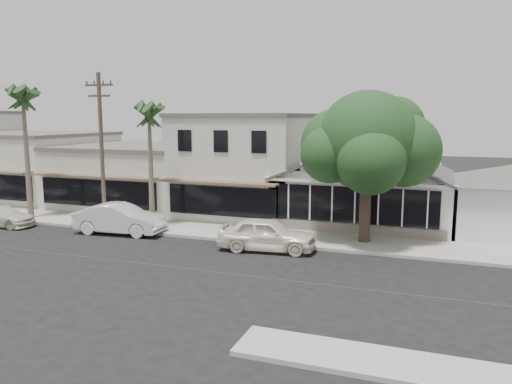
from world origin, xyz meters
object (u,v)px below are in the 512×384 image
at_px(car_3, 1,216).
at_px(shade_tree, 367,144).
at_px(car_0, 267,234).
at_px(car_1, 120,219).
at_px(utility_pole, 102,148).

height_order(car_3, shade_tree, shade_tree).
distance_m(car_0, shade_tree, 6.87).
xyz_separation_m(car_0, car_3, (-16.79, -0.28, -0.20)).
height_order(car_1, shade_tree, shade_tree).
bearing_deg(shade_tree, car_0, -143.80).
relative_size(car_3, shade_tree, 0.54).
height_order(utility_pole, shade_tree, utility_pole).
bearing_deg(car_1, car_0, -98.69).
bearing_deg(car_0, shade_tree, -60.78).
xyz_separation_m(utility_pole, car_1, (1.48, -0.63, -3.94)).
xyz_separation_m(car_1, shade_tree, (13.21, 2.59, 4.34)).
height_order(utility_pole, car_1, utility_pole).
xyz_separation_m(car_1, car_3, (-7.86, -0.82, -0.23)).
bearing_deg(car_3, utility_pole, -79.99).
bearing_deg(car_1, car_3, 90.66).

